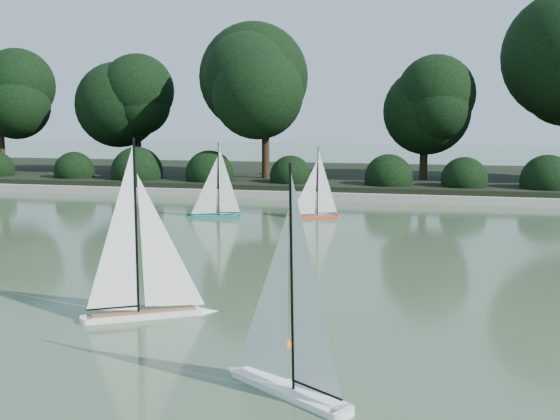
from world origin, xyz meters
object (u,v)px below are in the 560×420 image
at_px(sailboat_teal, 212,205).
at_px(sailboat_white_b, 154,288).
at_px(race_buoy, 285,346).
at_px(sailboat_white_a, 280,353).
at_px(sailboat_orange, 311,206).

bearing_deg(sailboat_teal, sailboat_white_b, -75.78).
relative_size(sailboat_teal, race_buoy, 11.31).
height_order(sailboat_white_a, sailboat_orange, sailboat_white_a).
xyz_separation_m(sailboat_teal, race_buoy, (3.04, -6.93, -0.24)).
relative_size(sailboat_orange, race_buoy, 10.61).
bearing_deg(sailboat_white_a, race_buoy, 100.92).
distance_m(sailboat_white_a, sailboat_orange, 8.36).
xyz_separation_m(sailboat_white_a, race_buoy, (-0.18, 0.92, -0.27)).
bearing_deg(sailboat_orange, sailboat_white_a, -80.44).
distance_m(sailboat_white_b, race_buoy, 1.56).
height_order(sailboat_white_b, sailboat_teal, sailboat_white_b).
bearing_deg(race_buoy, sailboat_orange, 99.39).
xyz_separation_m(sailboat_white_b, race_buoy, (1.43, -0.56, -0.28)).
distance_m(sailboat_white_b, sailboat_orange, 6.76).
bearing_deg(sailboat_white_b, sailboat_orange, 88.13).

